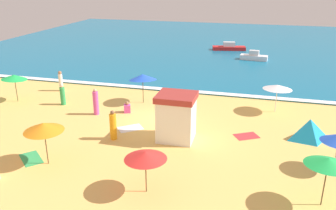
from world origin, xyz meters
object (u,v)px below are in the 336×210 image
beachgoer_6 (61,81)px  small_boat_0 (254,57)px  beach_umbrella_3 (278,87)px  beachgoer_5 (113,126)px  beach_umbrella_0 (145,155)px  beach_umbrella_8 (14,77)px  beach_umbrella_9 (328,162)px  small_boat_1 (229,47)px  beach_umbrella_5 (143,77)px  beach_umbrella_1 (44,127)px  beachgoer_7 (63,95)px  beach_tent (309,129)px  lifeguard_cabana (176,117)px  beachgoer_4 (127,108)px  beachgoer_1 (96,103)px

beachgoer_6 → small_boat_0: size_ratio=0.55×
beach_umbrella_3 → beachgoer_5: 11.62m
beach_umbrella_0 → beach_umbrella_8: 15.83m
beach_umbrella_9 → small_boat_0: 26.45m
beachgoer_5 → small_boat_1: bearing=81.7°
beach_umbrella_5 → beachgoer_5: 6.50m
beach_umbrella_1 → beachgoer_7: beach_umbrella_1 is taller
beach_tent → small_boat_0: size_ratio=0.75×
beach_umbrella_1 → beach_umbrella_9: 12.99m
beach_umbrella_0 → beach_umbrella_3: bearing=63.7°
lifeguard_cabana → beach_umbrella_8: (-13.20, 3.22, 0.50)m
beach_umbrella_8 → beachgoer_4: bearing=-0.1°
beach_umbrella_1 → beachgoer_4: 8.00m
lifeguard_cabana → small_boat_1: 26.39m
beach_umbrella_3 → beachgoer_1: bearing=-162.8°
beach_umbrella_8 → beachgoer_6: (1.87, 3.15, -1.08)m
beach_umbrella_1 → beach_umbrella_3: bearing=42.9°
beachgoer_1 → beachgoer_6: beachgoer_1 is taller
lifeguard_cabana → beachgoer_6: lifeguard_cabana is taller
beachgoer_1 → beachgoer_5: beachgoer_1 is taller
beach_umbrella_3 → beach_umbrella_5: (-9.56, -0.61, 0.18)m
beach_umbrella_1 → beach_umbrella_5: bearing=79.9°
beach_umbrella_1 → beachgoer_4: beach_umbrella_1 is taller
beach_umbrella_5 → beach_umbrella_9: bearing=-41.7°
beach_umbrella_1 → beachgoer_6: (-5.71, 10.86, -1.22)m
lifeguard_cabana → beach_umbrella_0: lifeguard_cabana is taller
beachgoer_7 → beach_umbrella_1: bearing=-64.4°
small_boat_0 → small_boat_1: (-3.22, 4.81, -0.03)m
beach_umbrella_9 → beach_tent: (0.12, 6.49, -1.40)m
beach_umbrella_3 → beach_tent: size_ratio=1.06×
lifeguard_cabana → small_boat_0: (3.69, 21.56, -0.94)m
beach_umbrella_5 → beachgoer_5: bearing=-87.0°
beach_umbrella_0 → small_boat_0: beach_umbrella_0 is taller
beach_umbrella_3 → beach_umbrella_8: bearing=-171.6°
beach_umbrella_3 → small_boat_1: 21.06m
beach_umbrella_1 → small_boat_0: beach_umbrella_1 is taller
beach_umbrella_0 → small_boat_1: size_ratio=0.62×
beach_umbrella_8 → beachgoer_7: 3.94m
beach_umbrella_5 → beachgoer_1: bearing=-127.4°
lifeguard_cabana → beach_umbrella_1: 7.23m
beachgoer_4 → beachgoer_7: 5.17m
beach_umbrella_5 → beach_umbrella_1: bearing=-100.1°
beach_umbrella_1 → beachgoer_7: 8.93m
beach_umbrella_3 → beach_tent: 4.62m
beach_umbrella_1 → beach_umbrella_0: bearing=-10.6°
beach_tent → small_boat_0: 20.01m
lifeguard_cabana → beachgoer_1: bearing=159.6°
beach_umbrella_3 → beachgoer_7: (-15.15, -2.55, -1.08)m
beachgoer_1 → small_boat_1: size_ratio=0.44×
beach_umbrella_5 → beachgoer_6: (-7.48, 0.96, -1.17)m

